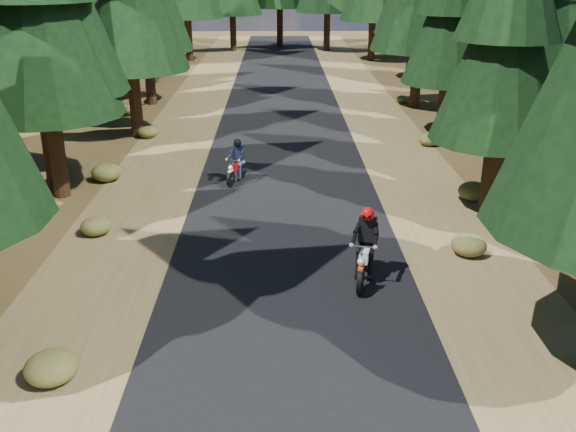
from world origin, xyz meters
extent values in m
plane|color=#412C17|center=(0.00, 0.00, 0.00)|extent=(120.00, 120.00, 0.00)
cube|color=black|center=(0.00, 5.00, 0.01)|extent=(6.00, 100.00, 0.01)
cube|color=brown|center=(-4.60, 5.00, 0.00)|extent=(3.20, 100.00, 0.01)
cube|color=brown|center=(4.60, 5.00, 0.00)|extent=(3.20, 100.00, 0.01)
cylinder|color=black|center=(-7.26, 6.17, 2.67)|extent=(0.51, 0.51, 5.34)
cone|color=black|center=(-7.26, 6.17, 6.01)|extent=(4.54, 4.54, 6.68)
cylinder|color=black|center=(6.06, 4.48, 2.26)|extent=(0.48, 0.48, 4.52)
cone|color=black|center=(6.06, 4.48, 5.08)|extent=(3.84, 3.84, 5.65)
cylinder|color=black|center=(-7.70, 6.96, 3.21)|extent=(0.56, 0.56, 6.43)
cylinder|color=black|center=(8.28, 7.39, 2.92)|extent=(0.53, 0.53, 5.84)
cylinder|color=black|center=(-6.35, 13.89, 2.86)|extent=(0.53, 0.53, 5.72)
cylinder|color=black|center=(6.98, 14.07, 2.25)|extent=(0.48, 0.48, 4.51)
cone|color=black|center=(6.98, 14.07, 5.07)|extent=(3.83, 3.83, 5.64)
cylinder|color=black|center=(-9.76, 16.85, 3.18)|extent=(0.55, 0.55, 6.37)
cylinder|color=black|center=(10.48, 16.81, 3.24)|extent=(0.56, 0.56, 6.47)
cylinder|color=black|center=(-7.00, 20.76, 2.82)|extent=(0.53, 0.53, 5.64)
cylinder|color=black|center=(6.93, 19.74, 2.91)|extent=(0.53, 0.53, 5.83)
cylinder|color=black|center=(-10.86, 23.22, 2.72)|extent=(0.52, 0.52, 5.45)
cylinder|color=black|center=(11.52, 24.15, 2.31)|extent=(0.48, 0.48, 4.61)
cylinder|color=black|center=(-8.12, 27.46, 2.21)|extent=(0.48, 0.48, 4.42)
cone|color=black|center=(-8.12, 27.46, 4.97)|extent=(3.76, 3.76, 5.52)
cylinder|color=black|center=(8.34, 28.41, 2.88)|extent=(0.53, 0.53, 5.76)
cylinder|color=black|center=(-11.79, 32.77, 2.37)|extent=(0.49, 0.49, 4.75)
cylinder|color=black|center=(13.03, 32.09, 2.83)|extent=(0.53, 0.53, 5.66)
cylinder|color=black|center=(-13.00, 22.00, 3.20)|extent=(0.56, 0.56, 6.40)
cylinder|color=black|center=(13.00, 26.00, 3.00)|extent=(0.54, 0.54, 6.00)
cylinder|color=black|center=(-7.00, 37.00, 3.20)|extent=(0.56, 0.56, 6.40)
cylinder|color=black|center=(7.00, 37.00, 3.00)|extent=(0.54, 0.54, 6.00)
cylinder|color=black|center=(-10.00, 40.00, 3.40)|extent=(0.57, 0.57, 6.80)
cylinder|color=black|center=(10.00, 40.00, 3.20)|extent=(0.56, 0.56, 6.40)
cylinder|color=black|center=(-4.00, 43.00, 3.00)|extent=(0.54, 0.54, 6.00)
cylinder|color=black|center=(4.00, 43.00, 3.20)|extent=(0.56, 0.56, 6.40)
cylinder|color=black|center=(0.00, 46.00, 3.40)|extent=(0.57, 0.57, 6.80)
cylinder|color=black|center=(-13.00, 36.00, 2.80)|extent=(0.52, 0.52, 5.60)
cylinder|color=black|center=(13.00, 36.00, 3.00)|extent=(0.54, 0.54, 6.00)
cylinder|color=#4C4233|center=(8.46, 7.37, 0.16)|extent=(4.81, 4.07, 0.32)
ellipsoid|color=#474C1E|center=(-5.33, 2.96, 0.25)|extent=(0.84, 0.84, 0.50)
ellipsoid|color=#474C1E|center=(6.52, 20.87, 0.20)|extent=(0.66, 0.66, 0.39)
ellipsoid|color=#474C1E|center=(5.98, 5.58, 0.29)|extent=(0.98, 0.98, 0.59)
ellipsoid|color=#474C1E|center=(4.67, 1.46, 0.28)|extent=(0.92, 0.92, 0.55)
ellipsoid|color=#474C1E|center=(7.62, 14.47, 0.28)|extent=(0.95, 0.95, 0.57)
ellipsoid|color=#474C1E|center=(-6.20, 7.71, 0.31)|extent=(1.03, 1.03, 0.62)
ellipsoid|color=#474C1E|center=(6.01, 12.13, 0.25)|extent=(0.84, 0.84, 0.50)
ellipsoid|color=#474C1E|center=(-5.87, 13.61, 0.25)|extent=(0.85, 0.85, 0.51)
ellipsoid|color=#474C1E|center=(-7.62, 18.08, 0.28)|extent=(0.93, 0.93, 0.56)
ellipsoid|color=#474C1E|center=(-4.35, -3.78, 0.29)|extent=(0.96, 0.96, 0.58)
cube|color=black|center=(1.78, 0.03, 1.23)|extent=(0.45, 0.34, 0.59)
sphere|color=red|center=(1.78, 0.03, 1.66)|extent=(0.40, 0.40, 0.33)
cube|color=black|center=(-1.67, 7.49, 1.01)|extent=(0.38, 0.30, 0.48)
sphere|color=black|center=(-1.67, 7.49, 1.36)|extent=(0.34, 0.34, 0.27)
camera|label=1|loc=(-0.25, -13.57, 7.07)|focal=40.00mm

